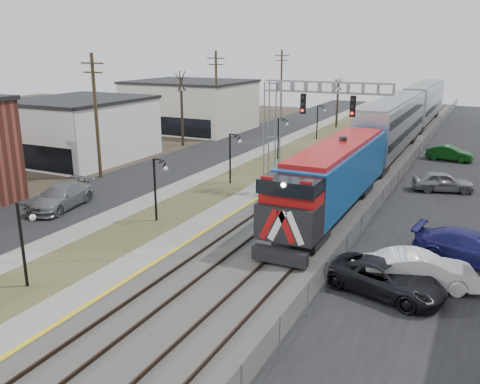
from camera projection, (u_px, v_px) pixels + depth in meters
The scene contains 21 objects.
street_west at pixel (195, 158), 49.36m from camera, with size 7.00×120.00×0.04m, color black.
sidewalk at pixel (236, 162), 47.44m from camera, with size 2.00×120.00×0.08m, color gray.
grass_median at pixel (265, 165), 46.18m from camera, with size 4.00×120.00×0.06m, color #484A27.
platform at pixel (296, 168), 44.88m from camera, with size 2.00×120.00×0.24m, color gray.
ballast_bed at pixel (352, 174), 42.77m from camera, with size 8.00×120.00×0.20m, color #595651.
platform_edge at pixel (306, 167), 44.47m from camera, with size 0.24×120.00×0.01m, color gold.
track_near at pixel (329, 170), 43.57m from camera, with size 1.58×120.00×0.15m.
track_far at pixel (370, 174), 42.08m from camera, with size 1.58×120.00×0.15m.
train at pixel (399, 123), 52.31m from camera, with size 3.00×63.05×5.33m.
signal_gantry at pixel (294, 117), 36.38m from camera, with size 9.00×1.07×8.15m.
lampposts at pixel (158, 189), 31.21m from camera, with size 0.14×62.14×4.00m.
utility_poles at pixel (96, 117), 40.63m from camera, with size 0.28×80.28×10.00m.
fence at pixel (405, 171), 40.79m from camera, with size 0.04×120.00×1.60m, color gray.
buildings_west at pixel (33, 137), 43.24m from camera, with size 14.00×67.00×7.00m.
bare_trees at pixel (204, 124), 52.49m from camera, with size 12.30×42.30×5.95m.
car_lot_b at pixel (420, 271), 22.57m from camera, with size 1.74×4.98×1.64m, color white.
car_lot_c at pixel (385, 279), 22.02m from camera, with size 2.39×5.19×1.44m, color black.
car_lot_d at pixel (472, 249), 25.11m from camera, with size 2.27×5.58×1.62m, color navy.
car_lot_e at pixel (443, 182), 37.75m from camera, with size 1.75×4.36×1.49m, color gray.
car_lot_f at pixel (450, 154), 48.01m from camera, with size 1.46×4.17×1.37m, color #0D4512.
car_street_b at pixel (61, 197), 33.80m from camera, with size 2.24×5.51×1.60m, color slate.
Camera 1 is at (13.79, -6.46, 10.44)m, focal length 38.00 mm.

